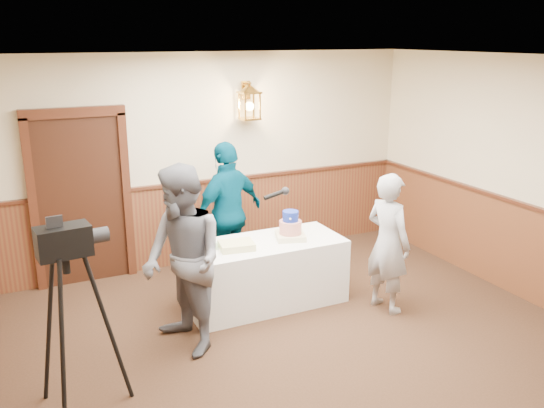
{
  "coord_description": "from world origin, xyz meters",
  "views": [
    {
      "loc": [
        -2.4,
        -3.66,
        2.99
      ],
      "look_at": [
        0.16,
        1.7,
        1.25
      ],
      "focal_mm": 38.0,
      "sensor_mm": 36.0,
      "label": 1
    }
  ],
  "objects_px": {
    "assistant_p": "(229,213)",
    "interviewer": "(183,261)",
    "tiered_cake": "(290,228)",
    "tv_camera_rig": "(74,334)",
    "sheet_cake_green": "(200,244)",
    "sheet_cake_yellow": "(237,246)",
    "baker": "(388,243)",
    "display_table": "(265,273)"
  },
  "relations": [
    {
      "from": "tiered_cake",
      "to": "tv_camera_rig",
      "type": "xyz_separation_m",
      "value": [
        -2.54,
        -1.18,
        -0.15
      ]
    },
    {
      "from": "tv_camera_rig",
      "to": "display_table",
      "type": "bearing_deg",
      "value": 22.17
    },
    {
      "from": "tiered_cake",
      "to": "sheet_cake_green",
      "type": "height_order",
      "value": "tiered_cake"
    },
    {
      "from": "baker",
      "to": "assistant_p",
      "type": "distance_m",
      "value": 1.99
    },
    {
      "from": "sheet_cake_green",
      "to": "assistant_p",
      "type": "bearing_deg",
      "value": 47.33
    },
    {
      "from": "sheet_cake_green",
      "to": "tv_camera_rig",
      "type": "xyz_separation_m",
      "value": [
        -1.5,
        -1.35,
        -0.06
      ]
    },
    {
      "from": "display_table",
      "to": "tv_camera_rig",
      "type": "xyz_separation_m",
      "value": [
        -2.22,
        -1.21,
        0.35
      ]
    },
    {
      "from": "sheet_cake_green",
      "to": "interviewer",
      "type": "xyz_separation_m",
      "value": [
        -0.41,
        -0.73,
        0.14
      ]
    },
    {
      "from": "tiered_cake",
      "to": "tv_camera_rig",
      "type": "distance_m",
      "value": 2.8
    },
    {
      "from": "assistant_p",
      "to": "interviewer",
      "type": "bearing_deg",
      "value": 32.83
    },
    {
      "from": "sheet_cake_green",
      "to": "interviewer",
      "type": "height_order",
      "value": "interviewer"
    },
    {
      "from": "tiered_cake",
      "to": "interviewer",
      "type": "relative_size",
      "value": 0.22
    },
    {
      "from": "sheet_cake_green",
      "to": "interviewer",
      "type": "distance_m",
      "value": 0.85
    },
    {
      "from": "display_table",
      "to": "sheet_cake_green",
      "type": "distance_m",
      "value": 0.84
    },
    {
      "from": "sheet_cake_green",
      "to": "display_table",
      "type": "bearing_deg",
      "value": -11.0
    },
    {
      "from": "display_table",
      "to": "tiered_cake",
      "type": "distance_m",
      "value": 0.6
    },
    {
      "from": "sheet_cake_yellow",
      "to": "sheet_cake_green",
      "type": "relative_size",
      "value": 1.1
    },
    {
      "from": "display_table",
      "to": "interviewer",
      "type": "xyz_separation_m",
      "value": [
        -1.13,
        -0.59,
        0.55
      ]
    },
    {
      "from": "sheet_cake_green",
      "to": "assistant_p",
      "type": "xyz_separation_m",
      "value": [
        0.6,
        0.65,
        0.1
      ]
    },
    {
      "from": "baker",
      "to": "assistant_p",
      "type": "relative_size",
      "value": 0.89
    },
    {
      "from": "tiered_cake",
      "to": "baker",
      "type": "distance_m",
      "value": 1.11
    },
    {
      "from": "display_table",
      "to": "assistant_p",
      "type": "xyz_separation_m",
      "value": [
        -0.12,
        0.79,
        0.52
      ]
    },
    {
      "from": "baker",
      "to": "tv_camera_rig",
      "type": "bearing_deg",
      "value": 86.04
    },
    {
      "from": "tiered_cake",
      "to": "tv_camera_rig",
      "type": "relative_size",
      "value": 0.25
    },
    {
      "from": "sheet_cake_green",
      "to": "tv_camera_rig",
      "type": "bearing_deg",
      "value": -138.0
    },
    {
      "from": "interviewer",
      "to": "baker",
      "type": "xyz_separation_m",
      "value": [
        2.3,
        -0.12,
        -0.14
      ]
    },
    {
      "from": "sheet_cake_green",
      "to": "baker",
      "type": "bearing_deg",
      "value": -24.39
    },
    {
      "from": "tv_camera_rig",
      "to": "sheet_cake_yellow",
      "type": "bearing_deg",
      "value": 25.2
    },
    {
      "from": "sheet_cake_yellow",
      "to": "tv_camera_rig",
      "type": "height_order",
      "value": "tv_camera_rig"
    },
    {
      "from": "assistant_p",
      "to": "tv_camera_rig",
      "type": "relative_size",
      "value": 1.1
    },
    {
      "from": "tv_camera_rig",
      "to": "assistant_p",
      "type": "bearing_deg",
      "value": 37.18
    },
    {
      "from": "tiered_cake",
      "to": "interviewer",
      "type": "height_order",
      "value": "interviewer"
    },
    {
      "from": "sheet_cake_yellow",
      "to": "assistant_p",
      "type": "distance_m",
      "value": 0.9
    },
    {
      "from": "tiered_cake",
      "to": "interviewer",
      "type": "xyz_separation_m",
      "value": [
        -1.44,
        -0.57,
        0.05
      ]
    },
    {
      "from": "tiered_cake",
      "to": "sheet_cake_green",
      "type": "distance_m",
      "value": 1.05
    },
    {
      "from": "display_table",
      "to": "assistant_p",
      "type": "bearing_deg",
      "value": 98.96
    },
    {
      "from": "tiered_cake",
      "to": "baker",
      "type": "relative_size",
      "value": 0.26
    },
    {
      "from": "display_table",
      "to": "tiered_cake",
      "type": "xyz_separation_m",
      "value": [
        0.32,
        -0.03,
        0.5
      ]
    },
    {
      "from": "baker",
      "to": "sheet_cake_yellow",
      "type": "bearing_deg",
      "value": 54.95
    },
    {
      "from": "sheet_cake_yellow",
      "to": "interviewer",
      "type": "bearing_deg",
      "value": -145.27
    },
    {
      "from": "baker",
      "to": "tiered_cake",
      "type": "bearing_deg",
      "value": 38.95
    },
    {
      "from": "tiered_cake",
      "to": "assistant_p",
      "type": "xyz_separation_m",
      "value": [
        -0.44,
        0.81,
        0.01
      ]
    }
  ]
}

